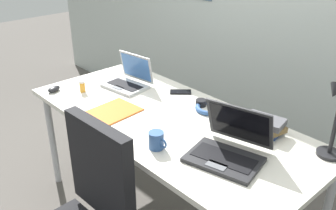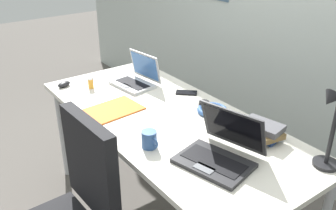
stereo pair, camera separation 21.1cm
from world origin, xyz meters
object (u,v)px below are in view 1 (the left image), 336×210
laptop_mid_desk (128,80)px  coffee_mug (157,140)px  desk_lamp (333,121)px  cell_phone (181,92)px  laptop_back_right (229,148)px  book_stack (263,125)px  pill_bottle (82,86)px  computer_mouse (54,89)px  paper_folder_front_left (111,112)px  headphones (210,108)px

laptop_mid_desk → coffee_mug: bearing=-27.3°
desk_lamp → cell_phone: size_ratio=2.94×
desk_lamp → coffee_mug: desk_lamp is taller
laptop_back_right → coffee_mug: bearing=-145.0°
cell_phone → book_stack: book_stack is taller
laptop_mid_desk → pill_bottle: laptop_mid_desk is taller
computer_mouse → pill_bottle: size_ratio=1.22×
laptop_mid_desk → computer_mouse: 0.49m
laptop_back_right → coffee_mug: size_ratio=3.52×
pill_bottle → paper_folder_front_left: pill_bottle is taller
headphones → coffee_mug: 0.52m
laptop_mid_desk → pill_bottle: 0.31m
desk_lamp → laptop_mid_desk: (-1.31, -0.17, -0.15)m
headphones → book_stack: bearing=1.7°
headphones → book_stack: (0.36, 0.01, 0.03)m
pill_bottle → book_stack: book_stack is taller
headphones → paper_folder_front_left: size_ratio=0.69×
headphones → book_stack: book_stack is taller
pill_bottle → paper_folder_front_left: 0.38m
book_stack → paper_folder_front_left: book_stack is taller
laptop_mid_desk → coffee_mug: laptop_mid_desk is taller
laptop_mid_desk → computer_mouse: laptop_mid_desk is taller
book_stack → laptop_mid_desk: bearing=-171.2°
desk_lamp → computer_mouse: size_ratio=4.17×
desk_lamp → laptop_mid_desk: bearing=-172.8°
paper_folder_front_left → cell_phone: bearing=82.3°
coffee_mug → laptop_back_right: bearing=35.0°
book_stack → coffee_mug: (-0.26, -0.52, 0.00)m
desk_lamp → paper_folder_front_left: 1.19m
headphones → pill_bottle: bearing=-150.7°
laptop_mid_desk → pill_bottle: (-0.13, -0.28, -0.00)m
desk_lamp → coffee_mug: 0.82m
laptop_mid_desk → coffee_mug: 0.80m
book_stack → coffee_mug: size_ratio=2.12×
coffee_mug → paper_folder_front_left: bearing=173.3°
computer_mouse → book_stack: (1.23, 0.56, 0.03)m
desk_lamp → headphones: bearing=-177.8°
pill_bottle → book_stack: size_ratio=0.33×
coffee_mug → computer_mouse: bearing=-177.3°
paper_folder_front_left → laptop_back_right: bearing=11.0°
desk_lamp → cell_phone: bearing=178.9°
computer_mouse → coffee_mug: bearing=-17.2°
laptop_back_right → pill_bottle: laptop_back_right is taller
desk_lamp → computer_mouse: desk_lamp is taller
laptop_mid_desk → computer_mouse: size_ratio=3.21×
cell_phone → coffee_mug: size_ratio=1.20×
pill_bottle → book_stack: bearing=21.2°
desk_lamp → book_stack: bearing=-177.3°
cell_phone → paper_folder_front_left: bearing=-53.7°
pill_bottle → coffee_mug: coffee_mug is taller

